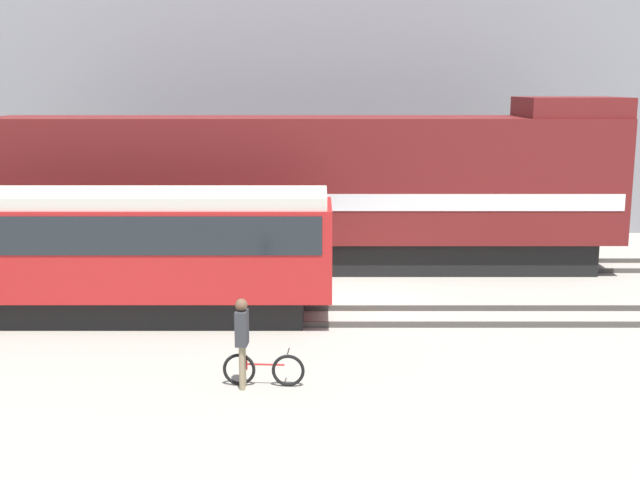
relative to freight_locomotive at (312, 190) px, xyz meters
The scene contains 8 objects.
ground_plane 5.05m from the freight_locomotive, 75.95° to the right, with size 120.00×120.00×0.00m, color #9E998C.
track_near 6.24m from the freight_locomotive, 79.30° to the right, with size 60.00×1.51×0.14m.
track_far 2.64m from the freight_locomotive, ahead, with size 60.00×1.51×0.14m.
building_backdrop 10.43m from the freight_locomotive, 83.25° to the left, with size 33.69×6.00×15.23m.
freight_locomotive is the anchor object (origin of this frame).
streetcar 7.67m from the freight_locomotive, 132.36° to the right, with size 11.48×2.54×3.18m.
bicycle 10.40m from the freight_locomotive, 94.37° to the right, with size 1.59×0.44×0.70m.
person 10.43m from the freight_locomotive, 96.49° to the right, with size 0.24×0.37×1.77m.
Camera 1 is at (-0.76, -20.53, 5.72)m, focal length 45.00 mm.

